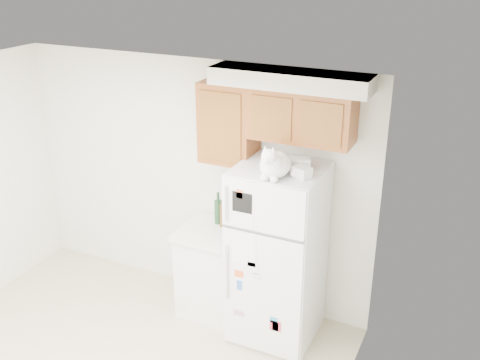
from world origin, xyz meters
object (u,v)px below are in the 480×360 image
Objects in this scene: storage_box_front at (302,172)px; bottle_amber at (223,211)px; bottle_green at (218,208)px; storage_box_back at (299,163)px; refrigerator at (277,254)px; base_counter at (215,270)px; cat at (274,164)px.

storage_box_front reaches higher than bottle_amber.
storage_box_back is at bearing -10.33° from bottle_green.
storage_box_back reaches higher than bottle_amber.
base_counter is (-0.69, 0.07, -0.39)m from refrigerator.
base_counter is 6.13× the size of storage_box_front.
storage_box_back is (0.15, 0.06, 0.90)m from refrigerator.
bottle_amber is at bearing 164.47° from refrigerator.
storage_box_back reaches higher than bottle_green.
cat is at bearing -30.22° from bottle_amber.
bottle_amber is (-0.64, 0.18, 0.23)m from refrigerator.
cat is 1.39× the size of bottle_amber.
bottle_amber is at bearing 147.70° from storage_box_back.
bottle_green is 1.02× the size of bottle_amber.
refrigerator reaches higher than bottle_amber.
base_counter is at bearing 158.36° from cat.
refrigerator is 1.85× the size of base_counter.
base_counter is 5.11× the size of storage_box_back.
refrigerator is at bearing 98.93° from cat.
cat reaches higher than bottle_green.
storage_box_back is (0.84, -0.02, 1.29)m from base_counter.
base_counter is 2.79× the size of bottle_green.
bottle_green is at bearing 153.30° from bottle_amber.
bottle_amber is (0.08, -0.04, -0.00)m from bottle_green.
refrigerator is at bearing 176.73° from storage_box_back.
base_counter is 0.64m from bottle_green.
cat is 2.48× the size of storage_box_back.
refrigerator is 9.44× the size of storage_box_back.
bottle_amber is at bearing 62.46° from base_counter.
storage_box_front is (0.20, 0.11, -0.07)m from cat.
bottle_amber is (-0.87, 0.28, -0.66)m from storage_box_front.
bottle_green is (-0.87, 0.16, -0.67)m from storage_box_back.
bottle_amber is (-0.67, 0.39, -0.74)m from cat.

